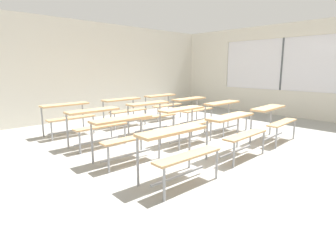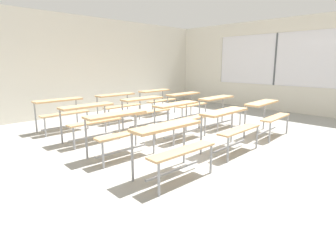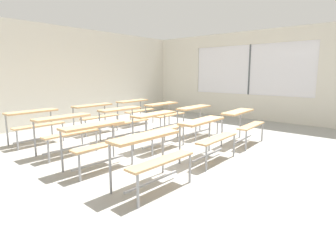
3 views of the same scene
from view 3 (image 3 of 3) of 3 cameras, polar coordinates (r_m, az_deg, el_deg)
The scene contains 15 objects.
ground at distance 5.29m, azimuth -0.50°, elevation -8.71°, with size 10.00×9.00×0.05m, color #9E9E99.
wall_back at distance 8.68m, azimuth -23.81°, elevation 7.76°, with size 10.00×0.12×3.00m, color silver.
wall_right at distance 9.35m, azimuth 20.85°, elevation 7.66°, with size 0.12×9.00×3.00m.
desk_bench_r0c0 at distance 3.65m, azimuth -3.81°, elevation -7.33°, with size 1.12×0.63×0.74m.
desk_bench_r0c1 at distance 4.85m, azimuth 8.52°, elevation -3.24°, with size 1.10×0.60×0.74m.
desk_bench_r0c2 at distance 6.15m, azimuth 15.87°, elevation -0.87°, with size 1.12×0.64×0.74m.
desk_bench_r1c0 at distance 4.54m, azimuth -15.23°, elevation -4.33°, with size 1.12×0.63×0.74m.
desk_bench_r1c1 at distance 5.58m, azimuth -2.17°, elevation -1.53°, with size 1.10×0.59×0.74m.
desk_bench_r1c2 at distance 6.70m, azimuth 6.43°, elevation 0.23°, with size 1.10×0.60×0.74m.
desk_bench_r2c0 at distance 5.56m, azimuth -21.45°, elevation -2.19°, with size 1.10×0.60×0.74m.
desk_bench_r2c1 at distance 6.46m, azimuth -9.78°, elevation -0.19°, with size 1.12×0.63×0.74m.
desk_bench_r2c2 at distance 7.41m, azimuth -0.79°, elevation 1.15°, with size 1.10×0.59×0.74m.
desk_bench_r3c0 at distance 6.67m, azimuth -27.06°, elevation -0.77°, with size 1.10×0.59×0.74m.
desk_bench_r3c1 at distance 7.34m, azimuth -15.60°, elevation 0.73°, with size 1.10×0.60×0.74m.
desk_bench_r3c2 at distance 8.27m, azimuth -7.18°, elevation 1.92°, with size 1.12×0.63×0.74m.
Camera 3 is at (-3.80, -3.30, 1.60)m, focal length 28.00 mm.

